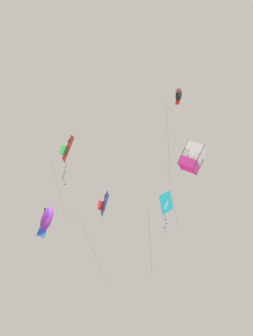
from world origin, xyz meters
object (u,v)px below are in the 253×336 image
at_px(kite_fish_mid_left, 47,219).
at_px(kite_delta_highest, 166,203).
at_px(kite_delta_near_right, 104,204).
at_px(kite_fish_upper_right, 179,95).
at_px(kite_box_near_left, 192,158).
at_px(kite_delta_far_centre, 67,149).

height_order(kite_fish_mid_left, kite_delta_highest, kite_fish_mid_left).
height_order(kite_delta_highest, kite_delta_near_right, kite_delta_near_right).
relative_size(kite_fish_mid_left, kite_fish_upper_right, 0.35).
bearing_deg(kite_fish_mid_left, kite_delta_near_right, -132.17).
bearing_deg(kite_fish_mid_left, kite_delta_highest, -138.57).
distance_m(kite_delta_near_right, kite_box_near_left, 9.08).
relative_size(kite_fish_mid_left, kite_box_near_left, 0.39).
xyz_separation_m(kite_fish_mid_left, kite_box_near_left, (11.48, 2.86, 5.19)).
xyz_separation_m(kite_delta_highest, kite_delta_far_centre, (-8.58, 3.14, 6.57)).
height_order(kite_fish_mid_left, kite_box_near_left, kite_box_near_left).
xyz_separation_m(kite_delta_highest, kite_fish_upper_right, (-0.08, 7.88, 12.97)).
bearing_deg(kite_box_near_left, kite_fish_mid_left, 105.79).
xyz_separation_m(kite_delta_near_right, kite_box_near_left, (6.19, 4.41, 4.96)).
relative_size(kite_delta_highest, kite_delta_near_right, 0.82).
distance_m(kite_fish_mid_left, kite_delta_far_centre, 5.85).
height_order(kite_fish_mid_left, kite_delta_far_centre, kite_delta_far_centre).
xyz_separation_m(kite_fish_upper_right, kite_delta_far_centre, (-8.50, -4.73, -6.40)).
relative_size(kite_delta_near_right, kite_fish_upper_right, 0.82).
distance_m(kite_fish_mid_left, kite_delta_highest, 11.50).
bearing_deg(kite_delta_far_centre, kite_delta_near_right, -131.24).
relative_size(kite_fish_mid_left, kite_delta_near_right, 0.43).
relative_size(kite_fish_mid_left, kite_delta_highest, 0.52).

